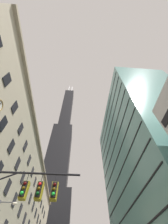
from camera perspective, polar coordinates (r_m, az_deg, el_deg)
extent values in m
cube|color=tan|center=(46.73, -17.11, -16.72)|extent=(0.70, 74.02, 0.60)
cube|color=black|center=(28.54, -28.82, -25.33)|extent=(0.14, 1.40, 2.20)
cube|color=black|center=(32.87, -26.59, -29.57)|extent=(0.14, 1.40, 2.20)
cube|color=black|center=(37.37, -24.75, -32.78)|extent=(0.14, 1.40, 2.20)
cube|color=black|center=(41.98, -23.22, -35.27)|extent=(0.14, 1.40, 2.20)
cube|color=black|center=(23.28, -30.31, -4.17)|extent=(0.14, 1.40, 2.20)
cube|color=black|center=(26.61, -27.69, -12.38)|extent=(0.14, 1.40, 2.20)
cube|color=black|center=(30.39, -25.58, -18.64)|extent=(0.14, 1.40, 2.20)
cube|color=black|center=(34.49, -23.85, -23.45)|extent=(0.14, 1.40, 2.20)
cube|color=black|center=(38.80, -22.40, -27.20)|extent=(0.14, 1.40, 2.20)
cube|color=black|center=(43.26, -21.18, -30.17)|extent=(0.14, 1.40, 2.20)
cube|color=black|center=(47.82, -20.13, -32.58)|extent=(0.14, 1.40, 2.20)
cube|color=black|center=(52.47, -19.22, -34.56)|extent=(0.14, 1.40, 2.20)
cube|color=black|center=(57.17, -18.43, -36.21)|extent=(0.14, 1.40, 2.20)
cube|color=black|center=(61.93, -17.73, -37.60)|extent=(0.14, 1.40, 2.20)
cube|color=black|center=(23.89, -29.04, 11.62)|extent=(0.14, 1.40, 2.20)
cube|color=black|center=(26.20, -26.58, 1.76)|extent=(0.14, 1.40, 2.20)
cube|color=black|center=(29.20, -24.59, -6.31)|extent=(0.14, 1.40, 2.20)
cube|color=black|center=(32.68, -22.96, -12.76)|extent=(0.14, 1.40, 2.20)
cube|color=black|center=(36.53, -21.60, -17.90)|extent=(0.14, 1.40, 2.20)
cube|color=black|center=(40.62, -20.44, -22.03)|extent=(0.14, 1.40, 2.20)
cube|color=black|center=(44.90, -19.46, -25.38)|extent=(0.14, 1.40, 2.20)
cube|color=black|center=(49.31, -18.60, -28.14)|extent=(0.14, 1.40, 2.20)
cube|color=black|center=(53.83, -17.85, -30.43)|extent=(0.14, 1.40, 2.20)
cube|color=black|center=(58.43, -17.19, -32.36)|extent=(0.14, 1.40, 2.20)
cube|color=black|center=(63.08, -16.61, -34.01)|extent=(0.14, 1.40, 2.20)
cube|color=black|center=(67.79, -16.08, -35.43)|extent=(0.14, 1.40, 2.20)
torus|color=olive|center=(22.03, -31.33, 2.38)|extent=(0.15, 1.61, 1.61)
cube|color=black|center=(22.03, -31.21, 3.14)|extent=(0.03, 0.52, 0.43)
cube|color=black|center=(125.22, -10.31, -17.49)|extent=(18.18, 18.18, 61.97)
cube|color=black|center=(174.91, -7.02, 1.25)|extent=(11.69, 11.69, 77.47)
cylinder|color=silver|center=(217.66, -6.33, 8.92)|extent=(1.20, 1.20, 22.68)
cylinder|color=silver|center=(217.36, -5.09, 8.86)|extent=(1.20, 1.20, 22.68)
cube|color=slate|center=(43.56, 24.22, -18.23)|extent=(16.23, 35.31, 47.46)
cube|color=black|center=(35.57, 17.56, -34.47)|extent=(0.12, 34.31, 0.24)
cube|color=black|center=(36.95, 15.84, -28.71)|extent=(0.12, 34.31, 0.24)
cube|color=black|center=(38.69, 14.42, -23.41)|extent=(0.12, 34.31, 0.24)
cube|color=black|center=(40.76, 13.24, -18.59)|extent=(0.12, 34.31, 0.24)
cube|color=black|center=(43.10, 12.23, -14.26)|extent=(0.12, 34.31, 0.24)
cube|color=black|center=(45.66, 11.36, -10.39)|extent=(0.12, 34.31, 0.24)
cube|color=black|center=(48.43, 10.60, -6.95)|extent=(0.12, 34.31, 0.24)
cube|color=black|center=(51.36, 9.94, -3.88)|extent=(0.12, 34.31, 0.24)
cube|color=black|center=(54.42, 9.36, -1.16)|extent=(0.12, 34.31, 0.24)
cylinder|color=black|center=(10.94, -21.12, -22.41)|extent=(6.79, 0.14, 0.14)
cylinder|color=black|center=(10.83, -22.09, -23.65)|extent=(0.04, 0.04, 0.60)
cube|color=black|center=(10.52, -23.48, -27.10)|extent=(0.30, 0.30, 0.90)
cube|color=olive|center=(10.67, -23.30, -27.51)|extent=(0.40, 0.40, 1.04)
sphere|color=#450808|center=(10.49, -23.10, -25.38)|extent=(0.20, 0.20, 0.20)
sphere|color=#4B3A08|center=(10.38, -23.64, -26.70)|extent=(0.20, 0.20, 0.20)
sphere|color=green|center=(10.27, -24.21, -28.04)|extent=(0.20, 0.20, 0.20)
cylinder|color=black|center=(10.60, -16.87, -24.51)|extent=(0.04, 0.04, 0.60)
cube|color=black|center=(10.28, -17.97, -28.10)|extent=(0.30, 0.30, 0.90)
cube|color=olive|center=(10.44, -17.85, -28.51)|extent=(0.40, 0.40, 1.04)
sphere|color=red|center=(10.26, -17.65, -26.33)|extent=(0.20, 0.20, 0.20)
sphere|color=#4B3A08|center=(10.14, -18.09, -27.71)|extent=(0.20, 0.20, 0.20)
sphere|color=#083D10|center=(10.03, -18.55, -29.12)|extent=(0.20, 0.20, 0.20)
cylinder|color=black|center=(10.45, -11.39, -25.21)|extent=(0.04, 0.04, 0.60)
cube|color=black|center=(10.13, -12.16, -28.92)|extent=(0.30, 0.30, 0.90)
cube|color=olive|center=(10.28, -12.10, -29.31)|extent=(0.40, 0.40, 1.04)
sphere|color=#450808|center=(10.10, -11.92, -27.11)|extent=(0.20, 0.20, 0.20)
sphere|color=#4B3A08|center=(9.98, -12.22, -28.54)|extent=(0.20, 0.20, 0.20)
sphere|color=green|center=(9.87, -12.54, -29.99)|extent=(0.20, 0.20, 0.20)
cylinder|color=#47474C|center=(19.27, -28.87, -29.70)|extent=(1.59, 0.10, 0.10)
ellipsoid|color=#EFE5C6|center=(18.97, -26.51, -30.59)|extent=(0.56, 0.32, 0.24)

